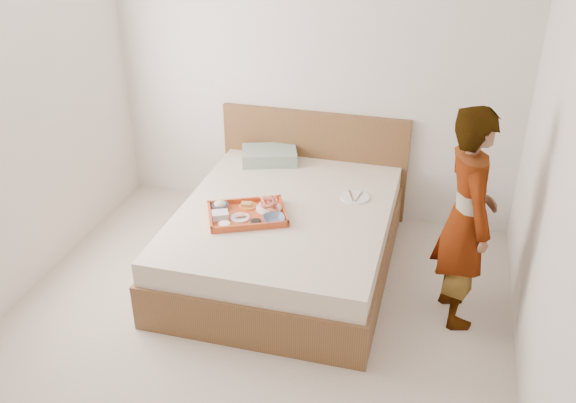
% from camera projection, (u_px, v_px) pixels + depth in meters
% --- Properties ---
extents(ground, '(3.50, 4.00, 0.01)m').
position_uv_depth(ground, '(241.00, 349.00, 4.16)').
color(ground, beige).
rests_on(ground, ground).
extents(wall_back, '(3.50, 0.01, 2.60)m').
position_uv_depth(wall_back, '(313.00, 71.00, 5.23)').
color(wall_back, silver).
rests_on(wall_back, ground).
extents(wall_right, '(0.01, 4.00, 2.60)m').
position_uv_depth(wall_right, '(564.00, 212.00, 3.13)').
color(wall_right, silver).
rests_on(wall_right, ground).
extents(bed, '(1.65, 2.00, 0.53)m').
position_uv_depth(bed, '(285.00, 238.00, 4.87)').
color(bed, brown).
rests_on(bed, ground).
extents(headboard, '(1.65, 0.06, 0.95)m').
position_uv_depth(headboard, '(314.00, 162.00, 5.59)').
color(headboard, brown).
rests_on(headboard, ground).
extents(pillow, '(0.54, 0.45, 0.11)m').
position_uv_depth(pillow, '(269.00, 155.00, 5.46)').
color(pillow, '#99A79C').
rests_on(pillow, bed).
extents(tray, '(0.68, 0.61, 0.05)m').
position_uv_depth(tray, '(247.00, 214.00, 4.62)').
color(tray, '#C43E21').
rests_on(tray, bed).
extents(prawn_plate, '(0.26, 0.26, 0.01)m').
position_uv_depth(prawn_plate, '(269.00, 208.00, 4.70)').
color(prawn_plate, white).
rests_on(prawn_plate, tray).
extents(navy_bowl_big, '(0.21, 0.21, 0.04)m').
position_uv_depth(navy_bowl_big, '(274.00, 219.00, 4.53)').
color(navy_bowl_big, '#141A4A').
rests_on(navy_bowl_big, tray).
extents(sauce_dish, '(0.11, 0.11, 0.03)m').
position_uv_depth(sauce_dish, '(256.00, 223.00, 4.50)').
color(sauce_dish, black).
rests_on(sauce_dish, tray).
extents(meat_plate, '(0.18, 0.18, 0.01)m').
position_uv_depth(meat_plate, '(240.00, 218.00, 4.58)').
color(meat_plate, white).
rests_on(meat_plate, tray).
extents(bread_plate, '(0.18, 0.18, 0.01)m').
position_uv_depth(bread_plate, '(248.00, 206.00, 4.74)').
color(bread_plate, orange).
rests_on(bread_plate, tray).
extents(salad_bowl, '(0.16, 0.16, 0.04)m').
position_uv_depth(salad_bowl, '(220.00, 206.00, 4.70)').
color(salad_bowl, '#141A4A').
rests_on(salad_bowl, tray).
extents(plastic_tub, '(0.15, 0.14, 0.05)m').
position_uv_depth(plastic_tub, '(220.00, 215.00, 4.57)').
color(plastic_tub, silver).
rests_on(plastic_tub, tray).
extents(cheese_round, '(0.11, 0.11, 0.03)m').
position_uv_depth(cheese_round, '(224.00, 225.00, 4.47)').
color(cheese_round, white).
rests_on(cheese_round, tray).
extents(dinner_plate, '(0.23, 0.23, 0.01)m').
position_uv_depth(dinner_plate, '(355.00, 197.00, 4.89)').
color(dinner_plate, white).
rests_on(dinner_plate, bed).
extents(person, '(0.53, 0.66, 1.56)m').
position_uv_depth(person, '(466.00, 218.00, 4.12)').
color(person, silver).
rests_on(person, ground).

